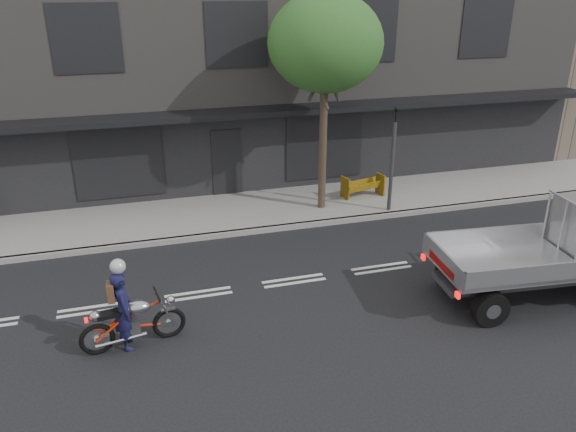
# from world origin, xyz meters

# --- Properties ---
(ground) EXTENTS (80.00, 80.00, 0.00)m
(ground) POSITION_xyz_m (0.00, 0.00, 0.00)
(ground) COLOR black
(ground) RESTS_ON ground
(sidewalk) EXTENTS (32.00, 3.20, 0.15)m
(sidewalk) POSITION_xyz_m (0.00, 4.70, 0.07)
(sidewalk) COLOR gray
(sidewalk) RESTS_ON ground
(kerb) EXTENTS (32.00, 0.20, 0.15)m
(kerb) POSITION_xyz_m (0.00, 3.10, 0.07)
(kerb) COLOR gray
(kerb) RESTS_ON ground
(building_main) EXTENTS (26.00, 10.00, 8.00)m
(building_main) POSITION_xyz_m (0.00, 11.30, 4.00)
(building_main) COLOR slate
(building_main) RESTS_ON ground
(street_tree) EXTENTS (3.40, 3.40, 6.74)m
(street_tree) POSITION_xyz_m (2.20, 4.20, 5.28)
(street_tree) COLOR #382B21
(street_tree) RESTS_ON ground
(traffic_light_pole) EXTENTS (0.12, 0.12, 3.50)m
(traffic_light_pole) POSITION_xyz_m (4.20, 3.35, 1.65)
(traffic_light_pole) COLOR #2D2D30
(traffic_light_pole) RESTS_ON ground
(motorcycle) EXTENTS (2.15, 0.63, 1.11)m
(motorcycle) POSITION_xyz_m (-3.93, -1.65, 0.57)
(motorcycle) COLOR black
(motorcycle) RESTS_ON ground
(rider) EXTENTS (0.49, 0.67, 1.71)m
(rider) POSITION_xyz_m (-4.08, -1.65, 0.86)
(rider) COLOR #16163D
(rider) RESTS_ON ground
(construction_barrier) EXTENTS (1.48, 0.88, 0.78)m
(construction_barrier) POSITION_xyz_m (3.87, 4.51, 0.54)
(construction_barrier) COLOR #FAAE0D
(construction_barrier) RESTS_ON sidewalk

